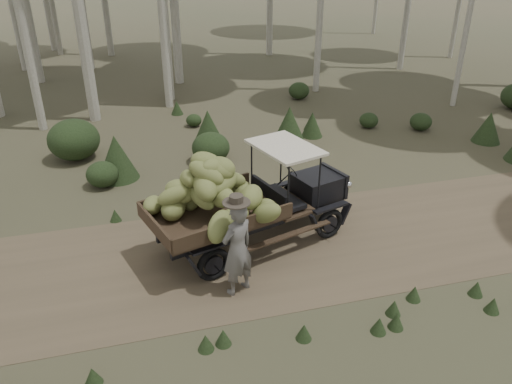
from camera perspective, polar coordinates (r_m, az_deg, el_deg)
ground at (r=11.16m, az=10.32°, el=-5.27°), size 120.00×120.00×0.00m
dirt_track at (r=11.16m, az=10.32°, el=-5.26°), size 70.00×4.00×0.01m
banana_truck at (r=9.98m, az=-2.76°, el=-0.13°), size 4.71×2.96×2.35m
farmer at (r=8.96m, az=-2.15°, el=-6.41°), size 0.80×0.71×2.01m
undergrowth at (r=12.33m, az=9.71°, el=1.02°), size 21.70×23.42×1.38m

